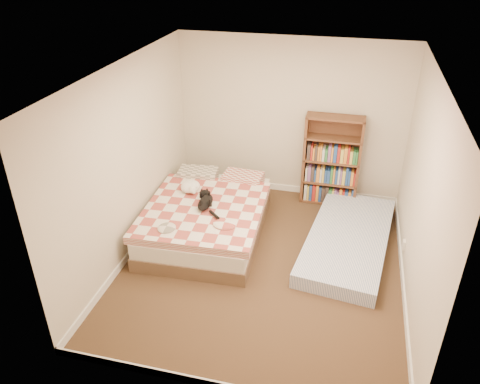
% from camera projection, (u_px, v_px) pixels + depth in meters
% --- Properties ---
extents(room, '(3.51, 4.01, 2.51)m').
position_uv_depth(room, '(265.00, 182.00, 5.52)').
color(room, '#412D1C').
rests_on(room, ground).
extents(bed, '(1.65, 2.20, 0.57)m').
position_uv_depth(bed, '(208.00, 216.00, 6.61)').
color(bed, brown).
rests_on(bed, room).
extents(bookshelf, '(0.86, 0.29, 1.43)m').
position_uv_depth(bookshelf, '(330.00, 171.00, 7.25)').
color(bookshelf, '#56321D').
rests_on(bookshelf, room).
extents(floor_mattress, '(1.29, 2.37, 0.20)m').
position_uv_depth(floor_mattress, '(348.00, 240.00, 6.38)').
color(floor_mattress, '#6D82B6').
rests_on(floor_mattress, room).
extents(black_cat, '(0.31, 0.67, 0.15)m').
position_uv_depth(black_cat, '(206.00, 201.00, 6.34)').
color(black_cat, black).
rests_on(black_cat, bed).
extents(white_dog, '(0.32, 0.34, 0.15)m').
position_uv_depth(white_dog, '(191.00, 187.00, 6.68)').
color(white_dog, white).
rests_on(white_dog, bed).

